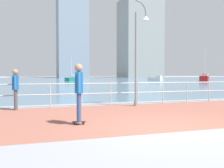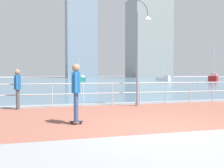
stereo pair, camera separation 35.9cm
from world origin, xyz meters
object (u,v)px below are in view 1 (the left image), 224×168
Objects in this scene: sailboat_red at (72,79)px; bystander at (16,86)px; lamppost at (139,48)px; sailboat_gray at (205,78)px; skateboarder at (79,88)px; sailboat_teal at (155,78)px.

bystander is at bearing -100.63° from sailboat_red.
sailboat_gray is (28.51, 32.02, -2.05)m from lamppost.
lamppost reaches higher than sailboat_red.
bystander is at bearing 119.40° from skateboarder.
skateboarder is 43.50m from sailboat_red.
sailboat_teal is (21.48, 40.41, -2.26)m from lamppost.
lamppost reaches higher than skateboarder.
sailboat_teal is 0.69× the size of sailboat_gray.
sailboat_red is at bearing 82.91° from skateboarder.
lamppost is 5.08m from skateboarder.
sailboat_red reaches higher than sailboat_teal.
bystander is (-5.43, 0.22, -1.73)m from lamppost.
bystander is at bearing -123.81° from sailboat_teal.
lamppost is 2.75× the size of skateboarder.
sailboat_red is (1.99, 39.74, -2.26)m from lamppost.
sailboat_gray is (33.94, 31.80, -0.32)m from bystander.
skateboarder is 47.67m from sailboat_gray.
sailboat_teal is 19.50m from sailboat_red.
sailboat_teal is at bearing 129.95° from sailboat_gray.
bystander is (-2.05, 3.64, -0.08)m from skateboarder.
sailboat_red is at bearing -178.04° from sailboat_teal.
sailboat_red is (5.37, 43.16, -0.61)m from skateboarder.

